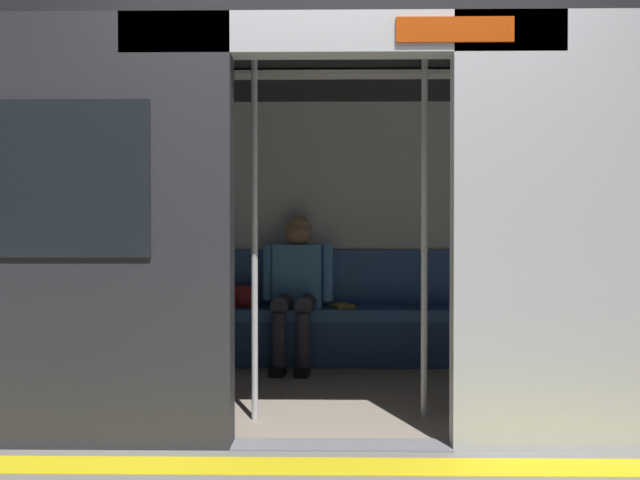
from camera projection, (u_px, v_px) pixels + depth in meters
The scene contains 9 objects.
ground_plane at pixel (341, 446), 3.49m from camera, with size 60.00×60.00×0.00m, color gray.
platform_edge_strip at pixel (342, 466), 3.19m from camera, with size 8.00×0.24×0.01m, color yellow.
train_car at pixel (327, 167), 4.62m from camera, with size 6.40×2.60×2.24m.
bench_seat at pixel (338, 321), 5.57m from camera, with size 3.38×0.44×0.45m.
person_seated at pixel (297, 280), 5.52m from camera, with size 0.55×0.70×1.18m.
handbag at pixel (240, 296), 5.65m from camera, with size 0.26×0.15×0.17m.
book at pixel (341, 306), 5.62m from camera, with size 0.15×0.22×0.03m, color gold.
grab_pole_door at pixel (255, 233), 3.95m from camera, with size 0.04×0.04×2.10m, color silver.
grab_pole_far at pixel (424, 233), 4.01m from camera, with size 0.04×0.04×2.10m, color silver.
Camera 1 is at (0.05, 3.48, 1.07)m, focal length 39.79 mm.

